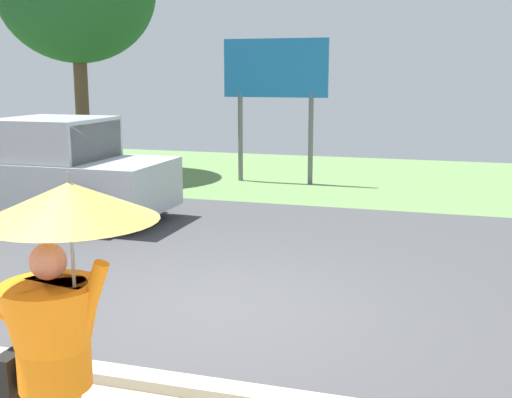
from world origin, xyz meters
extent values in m
cube|color=#424244|center=(0.00, 2.00, -0.05)|extent=(40.00, 8.00, 0.10)
cube|color=#61864B|center=(0.00, 10.00, -0.05)|extent=(40.00, 8.00, 0.10)
cube|color=#B2AD9E|center=(0.00, -2.00, 0.05)|extent=(40.00, 0.24, 0.10)
cone|color=orange|center=(0.23, -3.57, 0.73)|extent=(0.60, 0.60, 1.45)
cylinder|color=orange|center=(0.23, -3.57, 1.12)|extent=(0.44, 0.44, 0.65)
sphere|color=tan|center=(0.23, -3.57, 1.59)|extent=(0.22, 0.22, 0.22)
cylinder|color=orange|center=(0.51, -3.57, 1.40)|extent=(0.24, 0.09, 0.45)
cylinder|color=orange|center=(-0.03, -3.55, 1.16)|extent=(0.29, 0.08, 0.24)
cylinder|color=gray|center=(0.40, -3.57, 1.62)|extent=(0.02, 0.02, 0.75)
cone|color=gold|center=(0.40, -3.57, 1.96)|extent=(1.02, 1.02, 0.22)
cylinder|color=gray|center=(0.40, -3.57, 2.08)|extent=(0.02, 0.02, 0.10)
cube|color=#B7B7BC|center=(-0.07, -3.52, 1.25)|extent=(0.02, 0.11, 0.16)
cube|color=black|center=(-0.04, -3.62, 0.85)|extent=(0.12, 0.24, 0.30)
cube|color=#ADB2BA|center=(-5.00, 3.46, 0.68)|extent=(5.20, 2.00, 0.90)
cube|color=#ADB2BA|center=(-4.50, 3.46, 1.43)|extent=(1.80, 1.84, 0.90)
cube|color=#2D3842|center=(-3.65, 3.46, 1.43)|extent=(0.10, 1.70, 0.77)
cylinder|color=black|center=(-3.30, 4.46, 0.38)|extent=(0.76, 0.28, 0.76)
cylinder|color=black|center=(-3.30, 2.46, 0.38)|extent=(0.76, 0.28, 0.76)
cylinder|color=slate|center=(-2.61, 8.63, 1.10)|extent=(0.12, 0.12, 2.20)
cylinder|color=slate|center=(-0.81, 8.63, 1.10)|extent=(0.12, 0.12, 2.20)
cube|color=#1E72B2|center=(-1.71, 8.63, 2.80)|extent=(2.60, 0.10, 1.40)
cylinder|color=brown|center=(-7.01, 8.48, 1.75)|extent=(0.36, 0.36, 3.49)
camera|label=1|loc=(2.45, -6.69, 2.67)|focal=45.09mm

